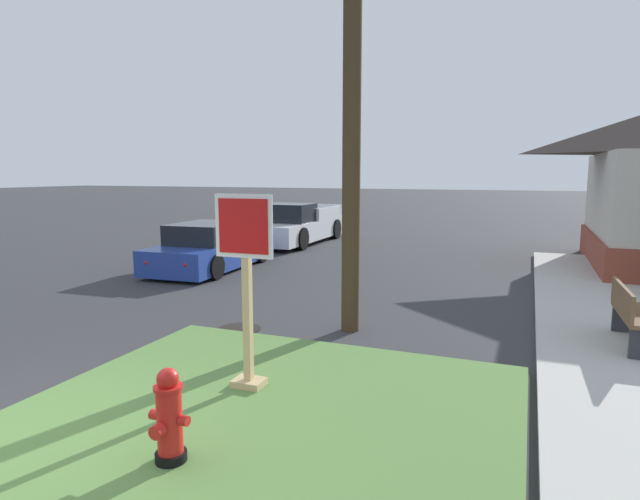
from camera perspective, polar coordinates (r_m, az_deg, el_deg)
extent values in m
cube|color=#567F3D|center=(5.86, -6.06, -17.18)|extent=(5.17, 4.71, 0.08)
cube|color=#B2AFA8|center=(9.37, 29.06, -8.20)|extent=(2.20, 17.10, 0.12)
cylinder|color=black|center=(5.09, -15.78, -20.64)|extent=(0.27, 0.27, 0.08)
cylinder|color=red|center=(4.94, -15.94, -17.31)|extent=(0.22, 0.22, 0.57)
cylinder|color=red|center=(4.82, -16.09, -14.06)|extent=(0.25, 0.25, 0.03)
sphere|color=red|center=(4.79, -16.12, -13.23)|extent=(0.19, 0.19, 0.19)
cube|color=red|center=(4.76, -16.16, -12.44)|extent=(0.04, 0.04, 0.04)
cylinder|color=red|center=(5.01, -17.37, -16.61)|extent=(0.08, 0.09, 0.09)
cylinder|color=red|center=(4.84, -14.48, -17.41)|extent=(0.08, 0.09, 0.09)
cylinder|color=red|center=(4.84, -17.14, -18.22)|extent=(0.12, 0.09, 0.12)
cube|color=tan|center=(6.12, -7.86, -4.82)|extent=(0.09, 0.09, 2.19)
cube|color=tan|center=(6.44, -7.67, -14.00)|extent=(0.36, 0.29, 0.08)
cube|color=white|center=(5.94, -8.25, 2.57)|extent=(0.72, 0.02, 0.72)
cube|color=red|center=(5.93, -8.32, 2.56)|extent=(0.61, 0.02, 0.61)
cylinder|color=black|center=(8.90, -8.71, -8.41)|extent=(0.70, 0.70, 0.02)
cube|color=#233D93|center=(14.49, -11.60, -0.36)|extent=(2.00, 4.34, 0.64)
cube|color=black|center=(14.24, -12.09, 1.75)|extent=(1.62, 2.04, 0.56)
cylinder|color=black|center=(16.04, -11.82, 0.10)|extent=(0.26, 0.63, 0.62)
cylinder|color=black|center=(15.28, -6.43, -0.18)|extent=(0.26, 0.63, 0.62)
cylinder|color=black|center=(13.86, -17.28, -1.38)|extent=(0.26, 0.63, 0.62)
cylinder|color=black|center=(12.97, -11.31, -1.81)|extent=(0.26, 0.63, 0.62)
sphere|color=white|center=(16.53, -9.61, 0.96)|extent=(0.14, 0.14, 0.14)
sphere|color=red|center=(13.05, -18.19, -1.29)|extent=(0.12, 0.12, 0.12)
sphere|color=white|center=(16.06, -6.28, 0.82)|extent=(0.14, 0.14, 0.14)
sphere|color=red|center=(12.45, -14.28, -1.58)|extent=(0.12, 0.12, 0.12)
cube|color=silver|center=(19.44, -2.48, 2.25)|extent=(1.91, 5.56, 0.68)
cube|color=black|center=(18.68, -3.46, 3.97)|extent=(1.66, 1.45, 0.68)
cube|color=silver|center=(19.95, 0.98, 4.03)|extent=(0.11, 2.33, 0.44)
cube|color=silver|center=(20.64, -3.67, 4.16)|extent=(0.11, 2.33, 0.44)
cube|color=silver|center=(21.90, 0.40, 4.42)|extent=(1.69, 0.11, 0.44)
cylinder|color=black|center=(17.59, -2.04, 1.22)|extent=(0.26, 0.76, 0.76)
cylinder|color=black|center=(18.36, -7.09, 1.46)|extent=(0.26, 0.76, 0.76)
cylinder|color=black|center=(20.67, 1.62, 2.28)|extent=(0.26, 0.76, 0.76)
cylinder|color=black|center=(21.32, -2.84, 2.46)|extent=(0.26, 0.76, 0.76)
cube|color=brown|center=(8.78, 30.91, -6.03)|extent=(0.44, 1.48, 0.06)
cube|color=brown|center=(8.70, 29.85, -4.59)|extent=(0.09, 1.47, 0.38)
cube|color=#2D2D33|center=(9.46, 30.08, -6.47)|extent=(0.36, 0.07, 0.41)
cylinder|color=#42301E|center=(8.73, 3.55, 24.38)|extent=(0.29, 0.29, 9.95)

